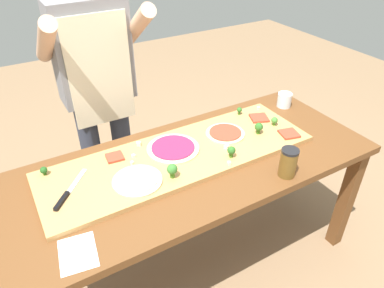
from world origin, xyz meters
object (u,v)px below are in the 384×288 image
Objects in this scene: pizza_slice_near_left at (259,118)px; cook_center at (97,82)px; broccoli_floret_front_right at (274,121)px; broccoli_floret_back_mid at (259,127)px; pizza_whole_cheese_artichoke at (137,180)px; sauce_jar at (288,163)px; pizza_slice_far_left at (115,157)px; broccoli_floret_front_left at (239,110)px; recipe_note at (78,253)px; broccoli_floret_back_left at (172,170)px; pizza_whole_beet_magenta at (173,148)px; cheese_crumble_f at (259,108)px; pizza_slice_far_right at (289,134)px; flour_cup at (284,101)px; cheese_crumble_e at (229,163)px; cheese_crumble_a at (139,144)px; broccoli_floret_center_left at (231,151)px; cheese_crumble_d at (134,156)px; broccoli_floret_center_right at (44,170)px; cheese_crumble_c at (132,163)px; chefs_knife at (67,194)px; prep_table at (194,176)px; cheese_crumble_b at (226,147)px; pizza_whole_tomato_red at (225,133)px.

pizza_slice_near_left is 0.95m from cook_center.
broccoli_floret_front_right is (0.03, -0.10, 0.02)m from pizza_slice_near_left.
broccoli_floret_back_mid is 1.29× the size of broccoli_floret_front_right.
pizza_whole_cheese_artichoke is 1.57× the size of sauce_jar.
pizza_whole_cheese_artichoke is at bearing -83.32° from pizza_slice_far_left.
recipe_note is at bearing -155.46° from broccoli_floret_front_left.
pizza_slice_far_left is 0.33m from broccoli_floret_back_left.
pizza_whole_beet_magenta is 0.48m from broccoli_floret_back_mid.
cheese_crumble_f is at bearing 76.71° from broccoli_floret_front_right.
pizza_whole_cheese_artichoke is at bearing -168.77° from pizza_slice_near_left.
pizza_slice_far_right is at bearing 0.08° from broccoli_floret_back_left.
flour_cup is (0.19, -0.01, 0.01)m from cheese_crumble_f.
cheese_crumble_a is at bearing 130.14° from cheese_crumble_e.
broccoli_floret_center_left is (0.48, -0.06, 0.03)m from pizza_whole_cheese_artichoke.
cheese_crumble_d is (-0.06, -0.08, -0.00)m from cheese_crumble_a.
cheese_crumble_c is (0.38, -0.13, -0.02)m from broccoli_floret_center_right.
broccoli_floret_back_mid is at bearing -12.01° from pizza_whole_beet_magenta.
pizza_slice_near_left is at bearing 4.86° from chefs_knife.
cheese_crumble_c is at bearing -119.42° from cheese_crumble_d.
pizza_whole_beet_magenta is at bearing -69.87° from cook_center.
prep_table is at bearing -50.19° from cheese_crumble_a.
broccoli_floret_back_mid is 0.33m from cheese_crumble_e.
cheese_crumble_b reaches higher than cheese_crumble_d.
broccoli_floret_center_right is at bearing 172.99° from pizza_slice_far_left.
pizza_whole_cheese_artichoke reaches higher than prep_table.
pizza_whole_beet_magenta is 5.30× the size of broccoli_floret_front_right.
chefs_knife is at bearing 159.51° from sauce_jar.
broccoli_floret_back_left is 0.54m from sauce_jar.
chefs_knife is at bearing 166.65° from cheese_crumble_e.
broccoli_floret_front_left reaches higher than pizza_whole_tomato_red.
cheese_crumble_f is (0.04, 0.31, 0.00)m from pizza_slice_far_right.
broccoli_floret_center_right is 0.89m from cheese_crumble_b.
chefs_knife is 1.16m from broccoli_floret_front_right.
pizza_whole_cheese_artichoke is 0.70m from sauce_jar.
pizza_whole_beet_magenta is 0.85m from flour_cup.
cheese_crumble_c is 0.01× the size of cook_center.
flour_cup reaches higher than prep_table.
pizza_whole_tomato_red is 10.54× the size of cheese_crumble_a.
cook_center is (-0.43, 0.67, 0.20)m from cheese_crumble_b.
cheese_crumble_e is at bearing -120.86° from pizza_whole_tomato_red.
broccoli_floret_center_left is at bearing -60.78° from cook_center.
broccoli_floret_back_mid is at bearing -129.56° from cheese_crumble_f.
cheese_crumble_b is 0.47m from cheese_crumble_d.
pizza_slice_far_left is 1.13m from flour_cup.
sauce_jar is at bearing -113.75° from pizza_slice_near_left.
prep_table is 0.72m from recipe_note.
pizza_slice_far_right is 0.97× the size of pizza_slice_near_left.
flour_cup is (0.60, 0.23, 0.00)m from cheese_crumble_b.
pizza_whole_cheese_artichoke is at bearing -167.42° from flour_cup.
flour_cup reaches higher than broccoli_floret_front_left.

